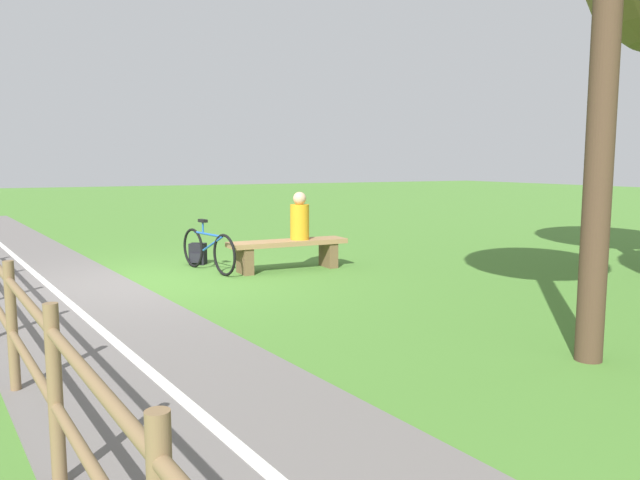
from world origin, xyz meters
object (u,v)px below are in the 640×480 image
bench (288,249)px  person_seated (300,218)px  bicycle (208,250)px  backpack (198,254)px

bench → person_seated: (-0.22, 0.00, 0.50)m
person_seated → bicycle: 1.60m
bicycle → person_seated: bearing=59.6°
person_seated → bicycle: size_ratio=0.47×
person_seated → backpack: bearing=-41.4°
bench → bicycle: size_ratio=1.19×
bench → person_seated: bearing=-180.0°
bicycle → backpack: (-0.04, -0.78, -0.17)m
bench → backpack: 1.73m
person_seated → backpack: size_ratio=2.13×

